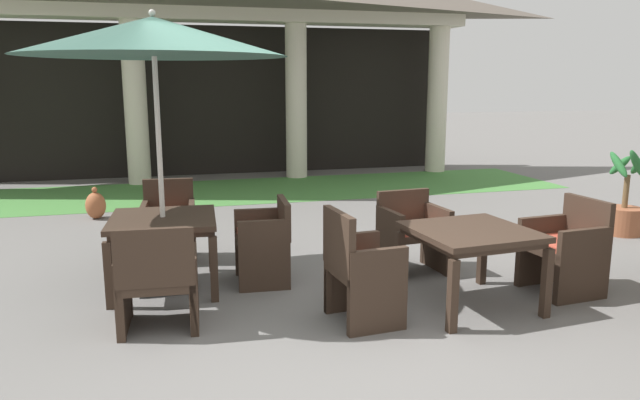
# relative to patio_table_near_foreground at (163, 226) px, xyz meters

# --- Properties ---
(ground_plane) EXTENTS (60.00, 60.00, 0.00)m
(ground_plane) POSITION_rel_patio_table_near_foreground_xyz_m (1.16, -1.44, -0.61)
(ground_plane) COLOR slate
(lawn_strip) EXTENTS (12.36, 2.58, 0.01)m
(lawn_strip) POSITION_rel_patio_table_near_foreground_xyz_m (1.16, 5.00, -0.61)
(lawn_strip) COLOR #47843D
(lawn_strip) RESTS_ON ground
(patio_table_near_foreground) EXTENTS (1.03, 1.03, 0.70)m
(patio_table_near_foreground) POSITION_rel_patio_table_near_foreground_xyz_m (0.00, 0.00, 0.00)
(patio_table_near_foreground) COLOR #38281E
(patio_table_near_foreground) RESTS_ON ground
(patio_umbrella_near_foreground) EXTENTS (2.39, 2.39, 2.58)m
(patio_umbrella_near_foreground) POSITION_rel_patio_table_near_foreground_xyz_m (0.00, 0.00, 1.71)
(patio_umbrella_near_foreground) COLOR #2D2D2D
(patio_umbrella_near_foreground) RESTS_ON ground
(patio_chair_near_foreground_south) EXTENTS (0.65, 0.61, 0.88)m
(patio_chair_near_foreground_south) POSITION_rel_patio_table_near_foreground_xyz_m (-0.06, -0.97, -0.22)
(patio_chair_near_foreground_south) COLOR #38281E
(patio_chair_near_foreground_south) RESTS_ON ground
(patio_chair_near_foreground_north) EXTENTS (0.60, 0.55, 0.88)m
(patio_chair_near_foreground_north) POSITION_rel_patio_table_near_foreground_xyz_m (0.06, 0.96, -0.20)
(patio_chair_near_foreground_north) COLOR #38281E
(patio_chair_near_foreground_north) RESTS_ON ground
(patio_chair_near_foreground_east) EXTENTS (0.54, 0.62, 0.83)m
(patio_chair_near_foreground_east) POSITION_rel_patio_table_near_foreground_xyz_m (0.95, -0.06, -0.20)
(patio_chair_near_foreground_east) COLOR #38281E
(patio_chair_near_foreground_east) RESTS_ON ground
(patio_table_mid_left) EXTENTS (1.06, 1.06, 0.70)m
(patio_table_mid_left) POSITION_rel_patio_table_near_foreground_xyz_m (2.58, -1.16, -0.00)
(patio_table_mid_left) COLOR #38281E
(patio_table_mid_left) RESTS_ON ground
(patio_chair_mid_left_east) EXTENTS (0.63, 0.65, 0.89)m
(patio_chair_mid_left_east) POSITION_rel_patio_table_near_foreground_xyz_m (3.63, -1.07, -0.20)
(patio_chair_mid_left_east) COLOR #38281E
(patio_chair_mid_left_east) RESTS_ON ground
(patio_chair_mid_left_west) EXTENTS (0.55, 0.62, 0.95)m
(patio_chair_mid_left_west) POSITION_rel_patio_table_near_foreground_xyz_m (1.54, -1.25, -0.18)
(patio_chair_mid_left_west) COLOR #38281E
(patio_chair_mid_left_west) RESTS_ON ground
(patio_chair_mid_left_north) EXTENTS (0.66, 0.60, 0.83)m
(patio_chair_mid_left_north) POSITION_rel_patio_table_near_foreground_xyz_m (2.49, -0.12, -0.20)
(patio_chair_mid_left_north) COLOR #38281E
(patio_chair_mid_left_north) RESTS_ON ground
(potted_palm_right_edge) EXTENTS (0.46, 0.46, 1.14)m
(potted_palm_right_edge) POSITION_rel_patio_table_near_foreground_xyz_m (5.77, 0.59, -0.31)
(potted_palm_right_edge) COLOR #995638
(potted_palm_right_edge) RESTS_ON ground
(terracotta_urn) EXTENTS (0.28, 0.28, 0.47)m
(terracotta_urn) POSITION_rel_patio_table_near_foreground_xyz_m (-0.93, 3.31, -0.42)
(terracotta_urn) COLOR #9E5633
(terracotta_urn) RESTS_ON ground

